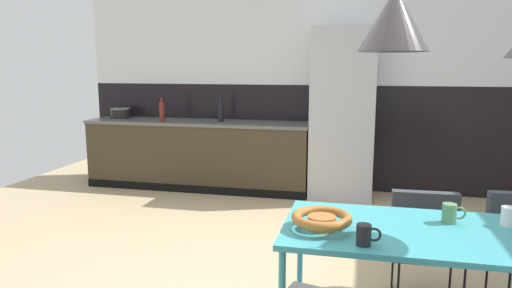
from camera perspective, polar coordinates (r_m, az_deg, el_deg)
name	(u,v)px	position (r m, az deg, el deg)	size (l,w,h in m)	color
back_wall_splashback_dark	(316,137)	(6.10, 7.47, 0.89)	(6.25, 0.12, 1.36)	black
back_wall_panel_upper	(318,31)	(6.04, 7.76, 13.73)	(6.25, 0.12, 1.36)	silver
kitchen_counter	(199,154)	(6.12, -7.15, -1.28)	(2.96, 0.63, 0.89)	#3C3221
refrigerator_column	(343,114)	(5.67, 10.70, 3.65)	(0.75, 0.60, 2.05)	#ADAFB2
dining_table	(454,241)	(2.63, 23.40, -11.02)	(1.76, 0.76, 0.76)	teal
armchair_head_of_table	(427,233)	(3.41, 20.43, -10.29)	(0.50, 0.48, 0.73)	#383E40
fruit_bowl	(322,219)	(2.46, 8.17, -9.21)	(0.32, 0.32, 0.09)	#B2662D
mug_tall_blue	(365,235)	(2.29, 13.35, -10.91)	(0.12, 0.07, 0.10)	black
mug_dark_espresso	(450,213)	(2.74, 22.96, -7.93)	(0.12, 0.08, 0.11)	#5B8456
mug_glass_clear	(509,216)	(2.82, 28.93, -7.87)	(0.12, 0.07, 0.11)	white
cooking_pot	(120,113)	(6.60, -16.50, 3.70)	(0.26, 0.26, 0.16)	black
bottle_wine_green	(221,111)	(5.93, -4.40, 4.05)	(0.07, 0.07, 0.34)	black
bottle_oil_tall	(162,111)	(6.04, -11.60, 3.99)	(0.07, 0.07, 0.31)	maroon
pendant_lamp_over_table_near	(394,20)	(2.44, 16.79, 14.58)	(0.35, 0.35, 0.99)	black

